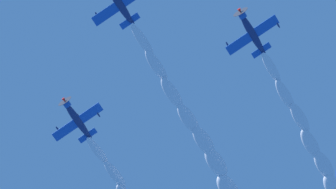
% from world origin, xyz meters
% --- Properties ---
extents(airplane_lead, '(6.56, 6.59, 3.43)m').
position_xyz_m(airplane_lead, '(-4.29, -7.15, 92.81)').
color(airplane_lead, navy).
extents(airplane_left_wingman, '(6.57, 6.66, 3.21)m').
position_xyz_m(airplane_left_wingman, '(13.12, -9.93, 93.46)').
color(airplane_left_wingman, navy).
extents(airplane_right_wingman, '(6.58, 6.61, 3.30)m').
position_xyz_m(airplane_right_wingman, '(-3.04, 11.41, 93.38)').
color(airplane_right_wingman, navy).
extents(smoke_trail_lead, '(31.92, 24.69, 5.63)m').
position_xyz_m(smoke_trail_lead, '(17.55, 9.34, 90.25)').
color(smoke_trail_lead, white).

